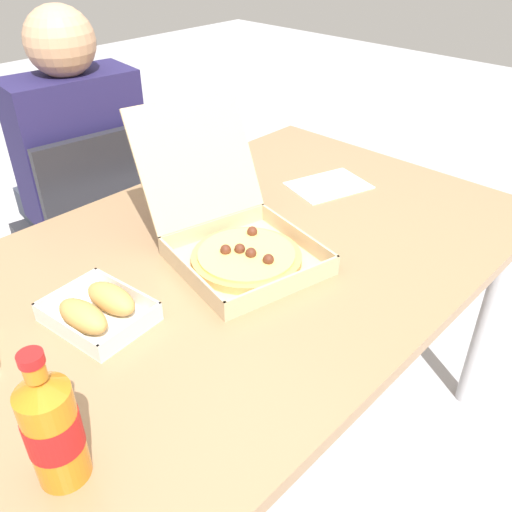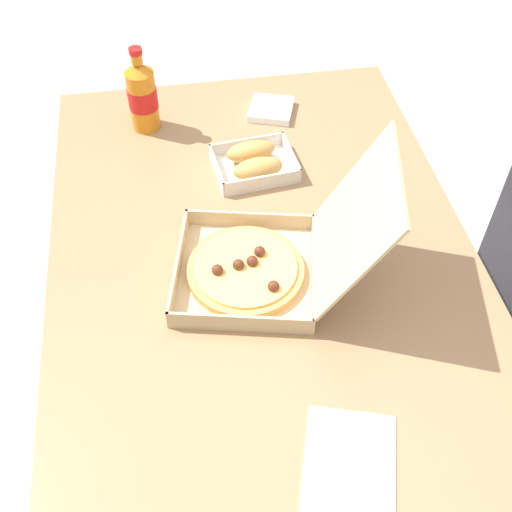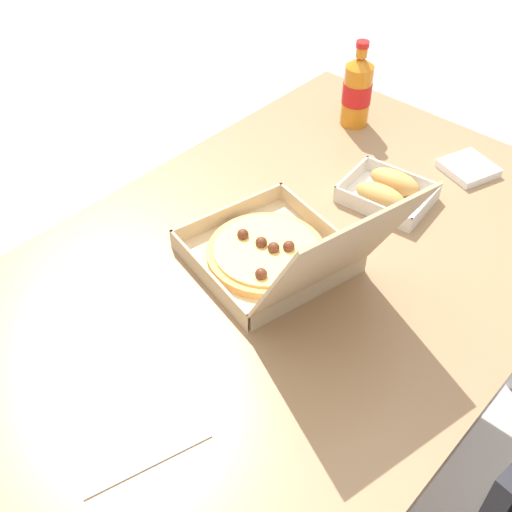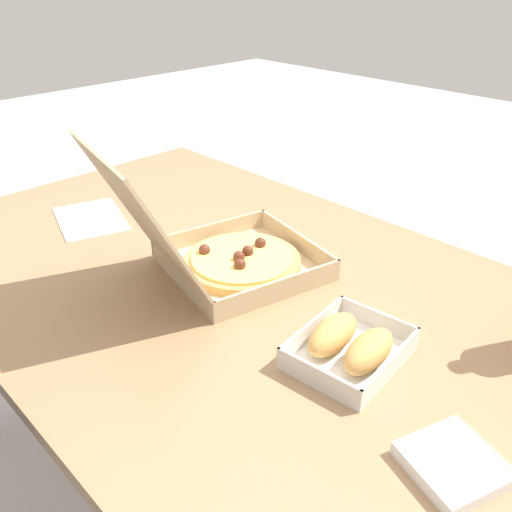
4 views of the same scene
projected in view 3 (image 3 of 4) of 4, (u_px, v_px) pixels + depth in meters
name	position (u px, v px, depth m)	size (l,w,h in m)	color
ground_plane	(274.00, 452.00, 1.75)	(10.00, 10.00, 0.00)	#B2B2B7
dining_table	(280.00, 294.00, 1.31)	(1.46, 0.91, 0.70)	#997551
pizza_box_open	(278.00, 253.00, 1.24)	(0.37, 0.47, 0.30)	tan
bread_side_box	(388.00, 191.00, 1.42)	(0.17, 0.21, 0.06)	white
cola_bottle	(357.00, 90.00, 1.61)	(0.07, 0.07, 0.22)	orange
paper_menu	(132.00, 429.00, 1.01)	(0.21, 0.15, 0.00)	white
napkin_pile	(468.00, 168.00, 1.51)	(0.11, 0.11, 0.02)	white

